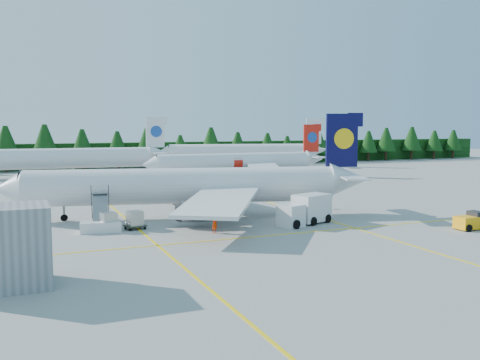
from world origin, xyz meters
name	(u,v)px	position (x,y,z in m)	size (l,w,h in m)	color
ground	(274,222)	(0.00, 0.00, 0.00)	(320.00, 320.00, 0.00)	#9B9C96
taxi_stripe_a	(109,204)	(-14.00, 20.00, 0.01)	(0.25, 120.00, 0.01)	yellow
taxi_stripe_b	(250,196)	(6.00, 20.00, 0.01)	(0.25, 120.00, 0.01)	yellow
taxi_stripe_cross	(302,233)	(0.00, -6.00, 0.01)	(80.00, 0.25, 0.01)	yellow
treeline_hedge	(126,155)	(0.00, 82.00, 3.00)	(220.00, 4.00, 6.00)	black
terminal_building	(0,248)	(-26.00, -14.00, 2.60)	(6.00, 4.00, 5.20)	gray
airliner_navy	(177,187)	(-8.58, 6.63, 3.47)	(39.12, 31.82, 11.55)	silver
airliner_red	(232,163)	(13.00, 44.08, 3.13)	(35.78, 29.45, 10.41)	silver
airliner_far_left	(56,158)	(-17.65, 61.85, 3.73)	(40.92, 5.65, 11.89)	silver
airliner_far_right	(236,152)	(24.87, 71.45, 3.72)	(40.21, 12.33, 11.86)	silver
airstairs	(101,223)	(-17.55, 2.24, 0.75)	(4.07, 5.52, 3.44)	silver
service_truck	(304,210)	(2.44, -2.19, 1.50)	(6.67, 4.30, 3.03)	white
baggage_tug	(471,221)	(16.28, -10.92, 0.81)	(3.11, 1.69, 1.65)	#FEA20E
uld_pair	(122,220)	(-15.56, 1.88, 1.02)	(4.73, 1.85, 1.51)	#313527
crew_a	(215,223)	(-7.68, -2.92, 0.96)	(0.70, 0.46, 1.91)	red
crew_b	(313,208)	(6.30, 2.62, 0.80)	(0.78, 0.61, 1.60)	orange
crew_c	(311,201)	(8.67, 7.05, 0.93)	(0.77, 0.52, 1.87)	#E75204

